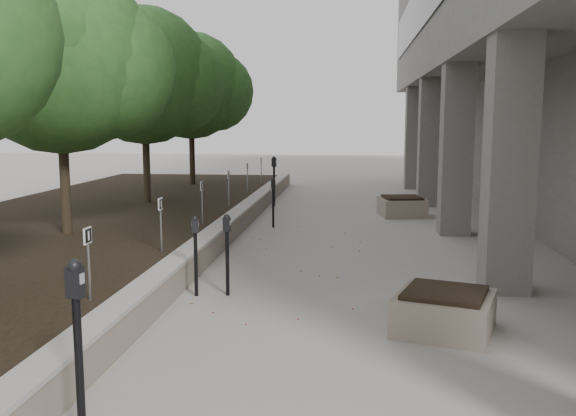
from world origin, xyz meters
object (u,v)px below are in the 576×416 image
at_px(crabapple_tree_4, 145,105).
at_px(parking_meter_4, 273,203).
at_px(parking_meter_1, 78,351).
at_px(crabapple_tree_3, 61,99).
at_px(planter_front, 444,311).
at_px(crabapple_tree_5, 191,108).
at_px(parking_meter_5, 274,181).
at_px(parking_meter_3, 196,256).
at_px(planter_back, 402,206).
at_px(parking_meter_2, 227,255).

distance_m(crabapple_tree_4, parking_meter_4, 4.79).
bearing_deg(parking_meter_1, crabapple_tree_3, 126.38).
distance_m(crabapple_tree_4, parking_meter_1, 12.85).
distance_m(parking_meter_1, planter_front, 4.66).
relative_size(crabapple_tree_5, parking_meter_5, 3.44).
distance_m(parking_meter_3, planter_back, 9.32).
distance_m(planter_front, planter_back, 9.77).
xyz_separation_m(crabapple_tree_5, parking_meter_4, (3.80, -6.53, -2.49)).
relative_size(parking_meter_4, parking_meter_5, 0.80).
distance_m(crabapple_tree_3, parking_meter_5, 8.39).
relative_size(crabapple_tree_3, parking_meter_2, 4.26).
bearing_deg(crabapple_tree_5, planter_front, -63.62).
distance_m(parking_meter_3, parking_meter_4, 6.28).
distance_m(parking_meter_2, planter_front, 3.40).
xyz_separation_m(crabapple_tree_5, parking_meter_3, (3.40, -12.80, -2.49)).
bearing_deg(planter_front, planter_back, 88.71).
xyz_separation_m(parking_meter_3, parking_meter_5, (-0.07, 10.15, 0.16)).
relative_size(crabapple_tree_4, planter_front, 4.65).
relative_size(crabapple_tree_4, parking_meter_5, 3.44).
distance_m(parking_meter_1, parking_meter_3, 4.35).
bearing_deg(planter_front, crabapple_tree_3, 149.77).
bearing_deg(planter_front, parking_meter_3, 160.47).
bearing_deg(planter_back, parking_meter_4, -146.72).
xyz_separation_m(parking_meter_4, planter_back, (3.40, 2.23, -0.35)).
relative_size(crabapple_tree_4, planter_back, 4.51).
bearing_deg(parking_meter_5, parking_meter_1, -70.97).
bearing_deg(parking_meter_2, planter_back, 74.75).
xyz_separation_m(crabapple_tree_4, parking_meter_2, (3.88, -7.72, -2.48)).
xyz_separation_m(crabapple_tree_4, parking_meter_3, (3.40, -7.80, -2.49)).
distance_m(parking_meter_4, planter_front, 8.19).
distance_m(parking_meter_1, parking_meter_5, 14.49).
height_order(crabapple_tree_3, parking_meter_1, crabapple_tree_3).
distance_m(crabapple_tree_5, parking_meter_5, 4.85).
bearing_deg(crabapple_tree_4, parking_meter_2, -63.32).
distance_m(parking_meter_3, planter_front, 3.81).
bearing_deg(crabapple_tree_5, parking_meter_2, -73.04).
distance_m(crabapple_tree_4, planter_back, 7.77).
relative_size(crabapple_tree_3, planter_front, 4.65).
xyz_separation_m(crabapple_tree_3, parking_meter_2, (3.88, -2.72, -2.48)).
distance_m(crabapple_tree_5, parking_meter_1, 17.65).
bearing_deg(planter_front, parking_meter_1, -138.38).
bearing_deg(parking_meter_4, parking_meter_5, 79.90).
bearing_deg(crabapple_tree_4, crabapple_tree_5, 90.00).
bearing_deg(parking_meter_5, crabapple_tree_5, 159.71).
distance_m(crabapple_tree_3, parking_meter_3, 5.06).
xyz_separation_m(crabapple_tree_5, parking_meter_5, (3.33, -2.65, -2.33)).
relative_size(crabapple_tree_3, planter_back, 4.51).
xyz_separation_m(crabapple_tree_4, crabapple_tree_5, (0.00, 5.00, 0.00)).
distance_m(crabapple_tree_5, planter_front, 15.96).
height_order(parking_meter_3, planter_front, parking_meter_3).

